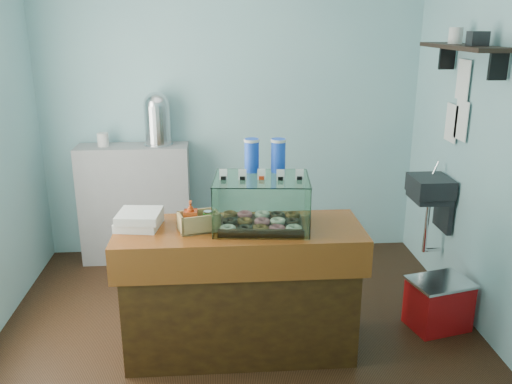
{
  "coord_description": "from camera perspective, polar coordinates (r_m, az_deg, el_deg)",
  "views": [
    {
      "loc": [
        -0.13,
        -3.51,
        2.18
      ],
      "look_at": [
        0.11,
        -0.15,
        1.11
      ],
      "focal_mm": 38.0,
      "sensor_mm": 36.0,
      "label": 1
    }
  ],
  "objects": [
    {
      "name": "coffee_urn",
      "position": [
        4.95,
        -10.36,
        7.73
      ],
      "size": [
        0.26,
        0.26,
        0.48
      ],
      "color": "silver",
      "rests_on": "back_shelf"
    },
    {
      "name": "counter",
      "position": [
        3.69,
        -1.68,
        -10.18
      ],
      "size": [
        1.6,
        0.6,
        0.9
      ],
      "color": "#45290D",
      "rests_on": "ground"
    },
    {
      "name": "condiment_crate",
      "position": [
        3.45,
        -6.27,
        -2.94
      ],
      "size": [
        0.28,
        0.21,
        0.2
      ],
      "rotation": [
        0.0,
        0.0,
        0.27
      ],
      "color": "tan",
      "rests_on": "counter"
    },
    {
      "name": "red_cooler",
      "position": [
        4.28,
        18.66,
        -11.06
      ],
      "size": [
        0.49,
        0.42,
        0.38
      ],
      "rotation": [
        0.0,
        0.0,
        0.25
      ],
      "color": "#B90E10",
      "rests_on": "ground"
    },
    {
      "name": "ground",
      "position": [
        4.14,
        -1.78,
        -14.15
      ],
      "size": [
        3.5,
        3.5,
        0.0
      ],
      "primitive_type": "plane",
      "color": "black",
      "rests_on": "ground"
    },
    {
      "name": "pastry_boxes",
      "position": [
        3.57,
        -12.2,
        -2.84
      ],
      "size": [
        0.31,
        0.31,
        0.11
      ],
      "rotation": [
        0.0,
        0.0,
        -0.15
      ],
      "color": "silver",
      "rests_on": "counter"
    },
    {
      "name": "room_shell",
      "position": [
        3.56,
        -1.63,
        9.97
      ],
      "size": [
        3.54,
        3.04,
        2.82
      ],
      "color": "#83B5C0",
      "rests_on": "ground"
    },
    {
      "name": "display_case",
      "position": [
        3.49,
        0.65,
        -0.83
      ],
      "size": [
        0.64,
        0.5,
        0.55
      ],
      "rotation": [
        0.0,
        0.0,
        -0.09
      ],
      "color": "#33190F",
      "rests_on": "counter"
    },
    {
      "name": "back_shelf",
      "position": [
        5.16,
        -12.53,
        -1.19
      ],
      "size": [
        1.0,
        0.32,
        1.1
      ],
      "primitive_type": "cube",
      "color": "gray",
      "rests_on": "ground"
    }
  ]
}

